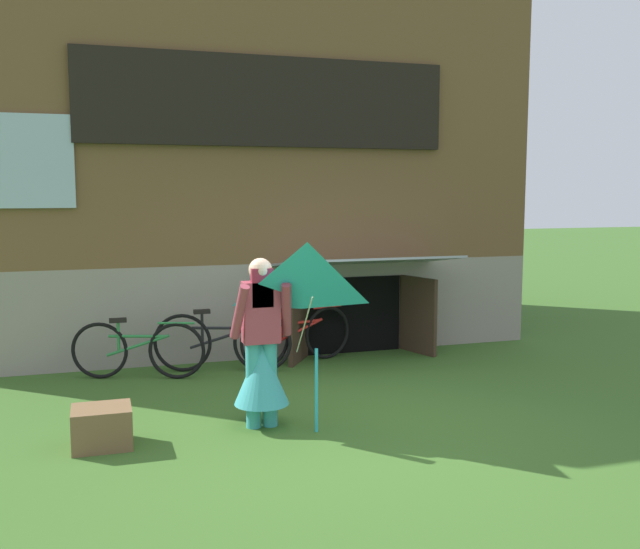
{
  "coord_description": "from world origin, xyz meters",
  "views": [
    {
      "loc": [
        -2.16,
        -6.11,
        2.23
      ],
      "look_at": [
        0.18,
        1.32,
        1.31
      ],
      "focal_mm": 39.99,
      "sensor_mm": 36.0,
      "label": 1
    }
  ],
  "objects_px": {
    "bicycle_green": "(138,349)",
    "person": "(261,357)",
    "wooden_crate": "(102,427)",
    "kite": "(308,291)",
    "bicycle_black": "(222,342)",
    "bicycle_red": "(297,336)"
  },
  "relations": [
    {
      "from": "wooden_crate",
      "to": "kite",
      "type": "bearing_deg",
      "value": -13.15
    },
    {
      "from": "bicycle_green",
      "to": "person",
      "type": "bearing_deg",
      "value": -46.34
    },
    {
      "from": "bicycle_red",
      "to": "wooden_crate",
      "type": "xyz_separation_m",
      "value": [
        -2.44,
        -2.39,
        -0.19
      ]
    },
    {
      "from": "kite",
      "to": "bicycle_black",
      "type": "height_order",
      "value": "kite"
    },
    {
      "from": "person",
      "to": "bicycle_red",
      "type": "height_order",
      "value": "person"
    },
    {
      "from": "wooden_crate",
      "to": "bicycle_green",
      "type": "bearing_deg",
      "value": 78.97
    },
    {
      "from": "kite",
      "to": "bicycle_green",
      "type": "distance_m",
      "value": 3.12
    },
    {
      "from": "person",
      "to": "wooden_crate",
      "type": "bearing_deg",
      "value": -153.14
    },
    {
      "from": "kite",
      "to": "bicycle_black",
      "type": "bearing_deg",
      "value": 96.6
    },
    {
      "from": "bicycle_green",
      "to": "wooden_crate",
      "type": "bearing_deg",
      "value": -82.8
    },
    {
      "from": "bicycle_red",
      "to": "bicycle_black",
      "type": "relative_size",
      "value": 0.98
    },
    {
      "from": "bicycle_red",
      "to": "bicycle_black",
      "type": "xyz_separation_m",
      "value": [
        -0.99,
        -0.13,
        0.01
      ]
    },
    {
      "from": "person",
      "to": "bicycle_black",
      "type": "relative_size",
      "value": 0.98
    },
    {
      "from": "kite",
      "to": "bicycle_green",
      "type": "bearing_deg",
      "value": 116.47
    },
    {
      "from": "person",
      "to": "bicycle_green",
      "type": "xyz_separation_m",
      "value": [
        -1.02,
        2.14,
        -0.32
      ]
    },
    {
      "from": "bicycle_black",
      "to": "bicycle_red",
      "type": "bearing_deg",
      "value": 25.81
    },
    {
      "from": "bicycle_black",
      "to": "person",
      "type": "bearing_deg",
      "value": -71.58
    },
    {
      "from": "person",
      "to": "bicycle_red",
      "type": "relative_size",
      "value": 1.0
    },
    {
      "from": "bicycle_green",
      "to": "wooden_crate",
      "type": "height_order",
      "value": "bicycle_green"
    },
    {
      "from": "person",
      "to": "bicycle_green",
      "type": "relative_size",
      "value": 1.05
    },
    {
      "from": "kite",
      "to": "bicycle_red",
      "type": "distance_m",
      "value": 3.05
    },
    {
      "from": "person",
      "to": "bicycle_green",
      "type": "distance_m",
      "value": 2.39
    }
  ]
}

